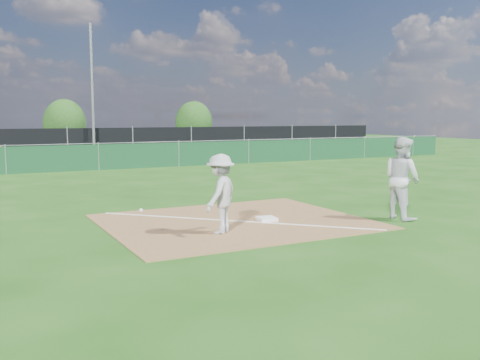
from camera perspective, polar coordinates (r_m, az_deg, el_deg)
name	(u,v)px	position (r m, az deg, el deg)	size (l,w,h in m)	color
ground	(129,181)	(21.10, -11.76, -0.15)	(90.00, 90.00, 0.00)	#1A490F
infield_dirt	(235,221)	(12.78, -0.55, -4.45)	(6.00, 5.00, 0.02)	brown
foul_line	(235,221)	(12.78, -0.55, -4.38)	(0.08, 7.00, 0.01)	white
green_fence	(99,157)	(25.87, -14.85, 2.36)	(44.00, 0.05, 1.20)	#0F391D
black_fence	(68,143)	(33.68, -17.92, 3.75)	(46.00, 0.04, 1.80)	black
parking_lot	(55,153)	(38.66, -19.14, 2.72)	(46.00, 9.00, 0.01)	black
light_pole	(92,91)	(33.67, -15.48, 9.11)	(0.16, 0.16, 8.00)	slate
first_base	(267,219)	(12.83, 2.89, -4.16)	(0.42, 0.42, 0.09)	white
play_at_first	(220,194)	(11.37, -2.09, -1.47)	(2.36, 1.19, 1.70)	silver
runner	(402,178)	(13.61, 16.88, 0.19)	(0.98, 0.76, 2.01)	silver
car_mid	(7,142)	(38.42, -23.60, 3.71)	(1.69, 4.84, 1.59)	black
car_right	(116,143)	(38.62, -13.04, 3.91)	(1.86, 4.58, 1.33)	black
tree_mid	(65,123)	(44.05, -18.21, 5.79)	(3.25, 3.25, 3.85)	#382316
tree_right	(194,123)	(46.78, -4.95, 6.12)	(3.22, 3.22, 3.82)	#382316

